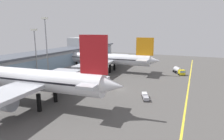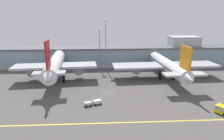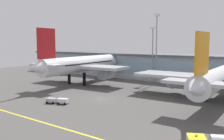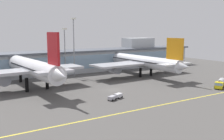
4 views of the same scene
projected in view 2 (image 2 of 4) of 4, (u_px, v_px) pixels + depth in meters
ground_plane at (109, 93)px, 76.92m from camera, size 207.40×207.40×0.00m
taxiway_centreline_stripe at (113, 123)px, 55.70m from camera, size 165.92×0.50×0.01m
terminal_building at (109, 56)px, 116.24m from camera, size 151.14×14.00×15.83m
airliner_near_left at (55, 65)px, 89.01m from camera, size 35.41×48.89×19.58m
airliner_near_right at (165, 64)px, 93.70m from camera, size 47.38×53.48×17.22m
baggage_tug_near at (93, 103)px, 66.45m from camera, size 5.76×3.58×1.40m
apron_light_mast_west at (100, 42)px, 106.66m from camera, size 1.80×1.80×21.09m
apron_light_mast_centre at (106, 38)px, 103.41m from camera, size 1.80×1.80×25.45m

